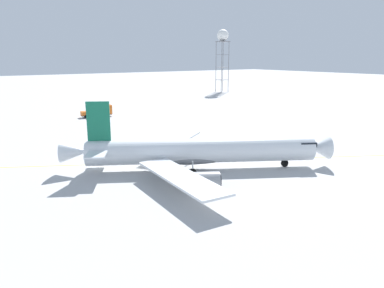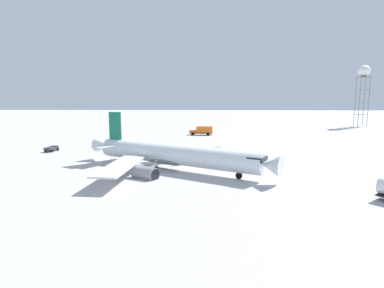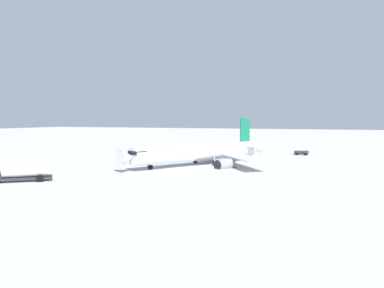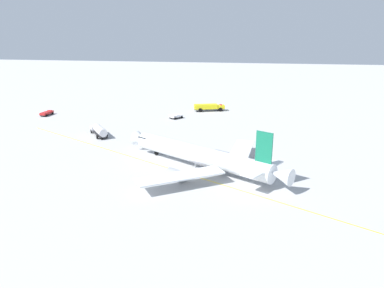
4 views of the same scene
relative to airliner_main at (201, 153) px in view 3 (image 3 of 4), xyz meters
name	(u,v)px [view 3 (image 3 of 4)]	position (x,y,z in m)	size (l,w,h in m)	color
ground_plane	(210,166)	(2.65, -1.83, -2.58)	(600.00, 600.00, 0.00)	#B2B2B2
airliner_main	(201,153)	(0.00, 0.00, 0.00)	(31.50, 35.92, 10.61)	silver
fuel_tanker_truck	(21,172)	(-19.16, -31.40, -0.99)	(9.22, 8.15, 2.87)	#232326
baggage_truck_truck	(301,152)	(18.32, 31.58, -1.87)	(3.90, 2.39, 1.22)	#232326
taxiway_centreline	(222,166)	(4.75, 0.15, -2.57)	(57.46, 107.30, 0.01)	yellow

